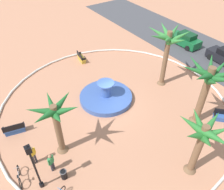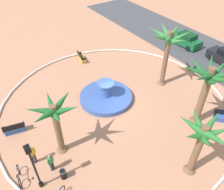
{
  "view_description": "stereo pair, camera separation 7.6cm",
  "coord_description": "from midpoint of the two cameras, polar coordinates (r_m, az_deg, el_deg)",
  "views": [
    {
      "loc": [
        12.15,
        -8.56,
        13.67
      ],
      "look_at": [
        -0.35,
        -0.05,
        1.0
      ],
      "focal_mm": 36.37,
      "sensor_mm": 36.0,
      "label": 1
    },
    {
      "loc": [
        12.19,
        -8.49,
        13.67
      ],
      "look_at": [
        -0.35,
        -0.05,
        1.0
      ],
      "focal_mm": 36.37,
      "sensor_mm": 36.0,
      "label": 2
    }
  ],
  "objects": [
    {
      "name": "trash_bin",
      "position": [
        15.77,
        -12.19,
        -18.9
      ],
      "size": [
        0.46,
        0.46,
        0.73
      ],
      "color": "black",
      "rests_on": "ground"
    },
    {
      "name": "lamppost",
      "position": [
        14.15,
        -19.26,
        -16.07
      ],
      "size": [
        0.32,
        0.32,
        4.13
      ],
      "color": "black",
      "rests_on": "ground"
    },
    {
      "name": "bench_west",
      "position": [
        20.77,
        26.07,
        -4.99
      ],
      "size": [
        1.49,
        1.48,
        1.0
      ],
      "color": "#335BA8",
      "rests_on": "ground"
    },
    {
      "name": "bench_east",
      "position": [
        26.31,
        -7.8,
        9.15
      ],
      "size": [
        1.65,
        0.72,
        1.0
      ],
      "color": "gold",
      "rests_on": "ground"
    },
    {
      "name": "palm_tree_by_curb",
      "position": [
        14.88,
        -14.17,
        -5.55
      ],
      "size": [
        3.32,
        3.31,
        4.59
      ],
      "color": "brown",
      "rests_on": "ground"
    },
    {
      "name": "ground_plane",
      "position": [
        20.19,
        0.57,
        -2.65
      ],
      "size": [
        80.0,
        80.0,
        0.0
      ],
      "primitive_type": "plane",
      "color": "tan"
    },
    {
      "name": "palm_tree_mid_plaza",
      "position": [
        14.31,
        21.66,
        -9.88
      ],
      "size": [
        3.31,
        3.29,
        4.57
      ],
      "color": "brown",
      "rests_on": "ground"
    },
    {
      "name": "palm_tree_far_side",
      "position": [
        20.96,
        13.67,
        12.49
      ],
      "size": [
        4.02,
        4.12,
        5.77
      ],
      "color": "brown",
      "rests_on": "ground"
    },
    {
      "name": "person_cyclist_helmet",
      "position": [
        15.85,
        -15.16,
        -15.91
      ],
      "size": [
        0.35,
        0.47,
        1.59
      ],
      "color": "#33333D",
      "rests_on": "ground"
    },
    {
      "name": "palm_tree_near_fountain",
      "position": [
        17.56,
        22.9,
        3.06
      ],
      "size": [
        4.17,
        4.22,
        5.49
      ],
      "color": "brown",
      "rests_on": "ground"
    },
    {
      "name": "parked_car_leftmost",
      "position": [
        30.62,
        17.85,
        13.16
      ],
      "size": [
        4.03,
        1.98,
        1.67
      ],
      "color": "#145B2D",
      "rests_on": "ground"
    },
    {
      "name": "bicycle_red_frame",
      "position": [
        16.5,
        -22.41,
        -18.41
      ],
      "size": [
        1.7,
        0.48,
        0.94
      ],
      "color": "black",
      "rests_on": "ground"
    },
    {
      "name": "fountain",
      "position": [
        20.66,
        -1.65,
        -0.43
      ],
      "size": [
        4.76,
        4.76,
        1.88
      ],
      "color": "#38569E",
      "rests_on": "ground"
    },
    {
      "name": "person_cyclist_photo",
      "position": [
        16.5,
        -19.44,
        -13.88
      ],
      "size": [
        0.31,
        0.5,
        1.67
      ],
      "color": "#33333D",
      "rests_on": "ground"
    },
    {
      "name": "plaza_curb",
      "position": [
        20.12,
        0.57,
        -2.44
      ],
      "size": [
        20.09,
        20.09,
        0.2
      ],
      "primitive_type": "torus",
      "color": "silver",
      "rests_on": "ground"
    },
    {
      "name": "street_asphalt",
      "position": [
        29.36,
        24.71,
        8.42
      ],
      "size": [
        48.0,
        8.0,
        0.03
      ],
      "primitive_type": "cube",
      "color": "#424247",
      "rests_on": "ground"
    },
    {
      "name": "bench_north",
      "position": [
        19.3,
        -23.37,
        -7.98
      ],
      "size": [
        0.84,
        1.67,
        1.0
      ],
      "color": "#335BA8",
      "rests_on": "ground"
    }
  ]
}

